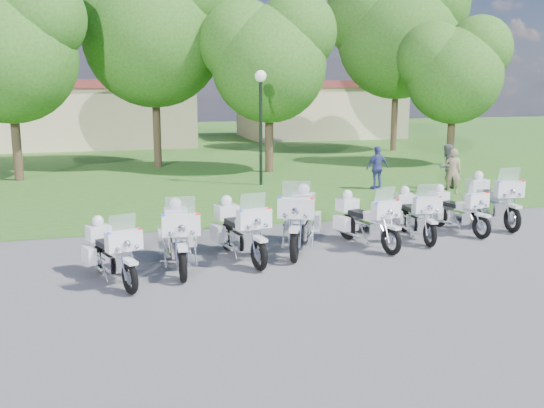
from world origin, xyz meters
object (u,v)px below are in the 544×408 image
object	(u,v)px
motorcycle_1	(179,235)
motorcycle_6	(457,209)
motorcycle_3	(300,219)
motorcycle_7	(492,199)
lamp_post	(261,99)
bystander_a	(453,171)
bystander_c	(377,168)
motorcycle_4	(365,219)
motorcycle_0	(111,251)
motorcycle_5	(415,214)
motorcycle_2	(240,229)
bystander_b	(446,167)

from	to	relation	value
motorcycle_1	motorcycle_6	xyz separation A→B (m)	(7.39, 1.23, -0.10)
motorcycle_6	motorcycle_3	bearing A→B (deg)	-4.51
motorcycle_7	lamp_post	size ratio (longest dim) A/B	0.58
bystander_a	bystander_c	xyz separation A→B (m)	(-2.16, 1.56, -0.00)
motorcycle_4	lamp_post	xyz separation A→B (m)	(-0.11, 9.35, 2.61)
motorcycle_0	motorcycle_4	bearing A→B (deg)	171.60
motorcycle_5	motorcycle_7	world-z (taller)	motorcycle_7
motorcycle_2	motorcycle_7	bearing A→B (deg)	-179.76
motorcycle_4	bystander_c	xyz separation A→B (m)	(3.75, 7.24, 0.16)
motorcycle_5	lamp_post	distance (m)	9.50
motorcycle_0	motorcycle_7	xyz separation A→B (m)	(10.19, 2.34, 0.09)
motorcycle_1	motorcycle_6	world-z (taller)	motorcycle_1
motorcycle_5	motorcycle_6	bearing A→B (deg)	-162.23
motorcycle_7	bystander_a	size ratio (longest dim) A/B	1.56
motorcycle_0	bystander_c	size ratio (longest dim) A/B	1.31
motorcycle_4	bystander_b	size ratio (longest dim) A/B	1.35
motorcycle_4	bystander_c	distance (m)	8.16
motorcycle_3	bystander_a	world-z (taller)	motorcycle_3
motorcycle_4	bystander_c	bearing A→B (deg)	-131.79
motorcycle_0	motorcycle_4	distance (m)	5.98
motorcycle_1	motorcycle_4	distance (m)	4.52
motorcycle_6	motorcycle_5	bearing A→B (deg)	0.61
motorcycle_0	motorcycle_1	bearing A→B (deg)	-176.42
motorcycle_3	bystander_c	bearing A→B (deg)	-102.45
motorcycle_2	bystander_b	size ratio (longest dim) A/B	1.42
motorcycle_2	motorcycle_4	bearing A→B (deg)	174.10
motorcycle_1	motorcycle_7	distance (m)	8.98
motorcycle_3	motorcycle_7	world-z (taller)	motorcycle_3
motorcycle_5	lamp_post	size ratio (longest dim) A/B	0.51
motorcycle_0	motorcycle_3	size ratio (longest dim) A/B	0.86
motorcycle_2	motorcycle_6	xyz separation A→B (m)	(6.02, 0.95, -0.07)
bystander_b	bystander_a	bearing A→B (deg)	43.72
motorcycle_4	motorcycle_6	size ratio (longest dim) A/B	1.07
motorcycle_7	bystander_c	distance (m)	6.07
motorcycle_3	motorcycle_5	xyz separation A→B (m)	(3.11, 0.28, -0.11)
motorcycle_5	motorcycle_1	bearing A→B (deg)	14.02
motorcycle_1	motorcycle_3	size ratio (longest dim) A/B	1.01
motorcycle_3	bystander_b	bearing A→B (deg)	-115.96
motorcycle_1	motorcycle_3	xyz separation A→B (m)	(2.89, 0.65, 0.04)
motorcycle_1	motorcycle_6	bearing A→B (deg)	-167.39
motorcycle_4	bystander_b	world-z (taller)	bystander_b
motorcycle_5	bystander_c	bearing A→B (deg)	-102.79
motorcycle_4	motorcycle_6	bearing A→B (deg)	178.75
motorcycle_3	bystander_b	distance (m)	10.11
motorcycle_3	motorcycle_5	size ratio (longest dim) A/B	1.10
motorcycle_2	motorcycle_3	bearing A→B (deg)	-177.30
motorcycle_3	motorcycle_6	bearing A→B (deg)	-148.23
lamp_post	motorcycle_6	bearing A→B (deg)	-70.85
motorcycle_2	motorcycle_7	size ratio (longest dim) A/B	0.94
motorcycle_7	motorcycle_0	bearing A→B (deg)	17.77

